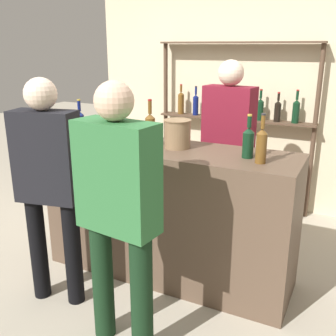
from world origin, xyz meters
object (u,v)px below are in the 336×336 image
object	(u,v)px
counter_bottle_4	(150,129)
counter_bottle_2	(261,145)
ice_bucket	(177,134)
server_behind_counter	(228,140)
wine_glass	(149,128)
counter_bottle_0	(248,141)
counter_bottle_1	(80,124)
customer_left	(48,178)
customer_center	(118,204)
counter_bottle_3	(112,123)

from	to	relation	value
counter_bottle_4	counter_bottle_2	bearing A→B (deg)	-5.00
ice_bucket	server_behind_counter	xyz separation A→B (m)	(0.17, 0.73, -0.18)
wine_glass	server_behind_counter	size ratio (longest dim) A/B	0.09
wine_glass	counter_bottle_0	bearing A→B (deg)	-8.51
counter_bottle_1	counter_bottle_2	bearing A→B (deg)	-1.18
wine_glass	counter_bottle_4	bearing A→B (deg)	-58.29
counter_bottle_0	counter_bottle_4	distance (m)	0.78
counter_bottle_2	customer_left	size ratio (longest dim) A/B	0.20
customer_left	wine_glass	bearing A→B (deg)	-34.89
customer_center	server_behind_counter	distance (m)	1.66
wine_glass	counter_bottle_1	bearing A→B (deg)	-161.08
counter_bottle_4	server_behind_counter	distance (m)	0.90
counter_bottle_3	customer_left	world-z (taller)	customer_left
wine_glass	counter_bottle_2	bearing A→B (deg)	-12.78
counter_bottle_4	ice_bucket	bearing A→B (deg)	12.96
customer_center	server_behind_counter	world-z (taller)	server_behind_counter
counter_bottle_3	wine_glass	xyz separation A→B (m)	(0.31, 0.08, -0.02)
counter_bottle_2	customer_left	distance (m)	1.49
counter_bottle_3	counter_bottle_0	bearing A→B (deg)	-2.49
server_behind_counter	counter_bottle_3	bearing A→B (deg)	-40.32
counter_bottle_4	customer_center	size ratio (longest dim) A/B	0.22
customer_left	customer_center	bearing A→B (deg)	-116.77
counter_bottle_1	wine_glass	distance (m)	0.59
counter_bottle_0	counter_bottle_3	xyz separation A→B (m)	(-1.18, 0.05, 0.02)
counter_bottle_0	counter_bottle_1	world-z (taller)	counter_bottle_1
counter_bottle_2	counter_bottle_4	distance (m)	0.90
customer_left	counter_bottle_3	bearing A→B (deg)	-15.19
counter_bottle_2	counter_bottle_1	bearing A→B (deg)	178.82
wine_glass	customer_center	distance (m)	1.10
counter_bottle_1	counter_bottle_3	xyz separation A→B (m)	(0.25, 0.11, 0.01)
counter_bottle_0	ice_bucket	size ratio (longest dim) A/B	1.41
counter_bottle_1	server_behind_counter	size ratio (longest dim) A/B	0.19
wine_glass	ice_bucket	xyz separation A→B (m)	(0.30, -0.10, -0.00)
wine_glass	ice_bucket	size ratio (longest dim) A/B	0.73
counter_bottle_3	counter_bottle_4	bearing A→B (deg)	-9.42
counter_bottle_2	counter_bottle_0	bearing A→B (deg)	140.89
counter_bottle_0	customer_center	bearing A→B (deg)	-120.28
counter_bottle_0	counter_bottle_2	size ratio (longest dim) A/B	0.92
counter_bottle_0	wine_glass	bearing A→B (deg)	171.49
ice_bucket	customer_left	bearing A→B (deg)	-131.68
counter_bottle_3	customer_center	distance (m)	1.17
counter_bottle_0	server_behind_counter	size ratio (longest dim) A/B	0.18
counter_bottle_2	counter_bottle_3	xyz separation A→B (m)	(-1.29, 0.14, 0.01)
ice_bucket	customer_left	xyz separation A→B (m)	(-0.65, -0.73, -0.23)
counter_bottle_0	customer_center	distance (m)	1.05
wine_glass	customer_center	world-z (taller)	customer_center
ice_bucket	counter_bottle_2	bearing A→B (deg)	-10.60
counter_bottle_1	wine_glass	world-z (taller)	counter_bottle_1
ice_bucket	customer_left	distance (m)	1.01
server_behind_counter	customer_left	world-z (taller)	server_behind_counter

